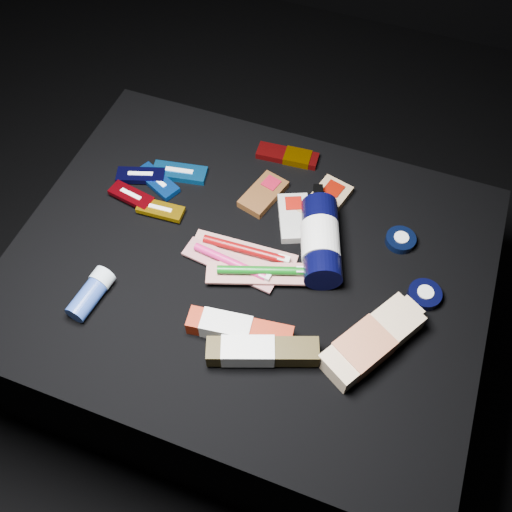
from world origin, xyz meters
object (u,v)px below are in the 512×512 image
(bodywash_bottle, at_px, (370,342))
(toothpaste_carton_red, at_px, (235,329))
(lotion_bottle, at_px, (321,240))
(deodorant_stick, at_px, (91,293))

(bodywash_bottle, relative_size, toothpaste_carton_red, 1.08)
(bodywash_bottle, distance_m, toothpaste_carton_red, 0.25)
(lotion_bottle, height_order, deodorant_stick, lotion_bottle)
(bodywash_bottle, height_order, deodorant_stick, same)
(bodywash_bottle, xyz_separation_m, deodorant_stick, (-0.54, -0.09, -0.00))
(lotion_bottle, relative_size, deodorant_stick, 2.21)
(lotion_bottle, xyz_separation_m, deodorant_stick, (-0.39, -0.27, -0.02))
(toothpaste_carton_red, bearing_deg, bodywash_bottle, 6.22)
(lotion_bottle, xyz_separation_m, toothpaste_carton_red, (-0.10, -0.24, -0.02))
(lotion_bottle, bearing_deg, deodorant_stick, -164.78)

